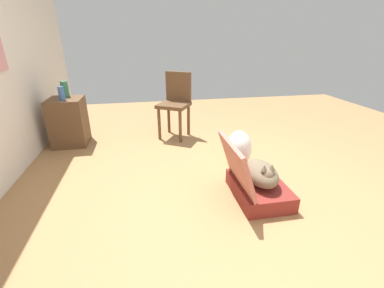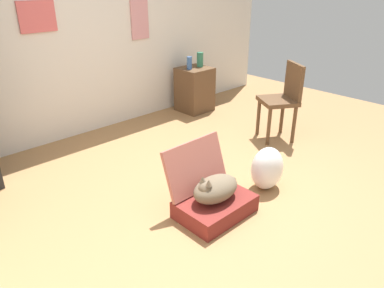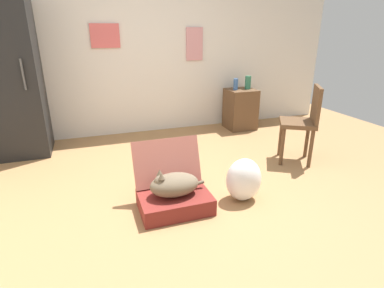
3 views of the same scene
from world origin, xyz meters
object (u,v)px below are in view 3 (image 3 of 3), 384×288
at_px(refrigerator, 11,80).
at_px(chair, 304,121).
at_px(side_table, 240,109).
at_px(vase_short, 248,82).
at_px(suitcase_base, 175,202).
at_px(plastic_bag_white, 244,180).
at_px(cat, 173,184).
at_px(vase_tall, 236,84).

distance_m(refrigerator, chair, 3.59).
relative_size(side_table, vase_short, 3.12).
height_order(refrigerator, side_table, refrigerator).
height_order(suitcase_base, side_table, side_table).
bearing_deg(plastic_bag_white, refrigerator, 136.97).
xyz_separation_m(cat, vase_tall, (1.60, 2.03, 0.48)).
bearing_deg(side_table, cat, -130.16).
relative_size(cat, vase_tall, 2.95).
relative_size(refrigerator, chair, 2.06).
bearing_deg(vase_tall, side_table, 4.38).
xyz_separation_m(vase_tall, chair, (0.16, -1.47, -0.21)).
distance_m(suitcase_base, chair, 1.90).
xyz_separation_m(suitcase_base, vase_short, (1.82, 2.04, 0.67)).
xyz_separation_m(suitcase_base, cat, (-0.01, 0.00, 0.18)).
distance_m(side_table, vase_tall, 0.43).
bearing_deg(suitcase_base, side_table, 49.99).
bearing_deg(vase_short, vase_tall, -176.76).
bearing_deg(refrigerator, vase_short, 0.93).
bearing_deg(side_table, vase_short, 2.11).
distance_m(cat, plastic_bag_white, 0.68).
height_order(plastic_bag_white, chair, chair).
distance_m(suitcase_base, plastic_bag_white, 0.68).
height_order(cat, refrigerator, refrigerator).
relative_size(suitcase_base, plastic_bag_white, 1.51).
xyz_separation_m(plastic_bag_white, vase_tall, (0.93, 2.07, 0.52)).
height_order(cat, chair, chair).
relative_size(suitcase_base, refrigerator, 0.33).
xyz_separation_m(refrigerator, chair, (3.26, -1.43, -0.44)).
bearing_deg(cat, chair, 17.33).
distance_m(suitcase_base, cat, 0.18).
height_order(refrigerator, chair, refrigerator).
bearing_deg(plastic_bag_white, vase_tall, 65.76).
xyz_separation_m(vase_short, chair, (-0.06, -1.49, -0.23)).
bearing_deg(suitcase_base, vase_short, 48.25).
bearing_deg(side_table, vase_tall, -175.62).
xyz_separation_m(plastic_bag_white, side_table, (1.04, 2.08, 0.11)).
distance_m(vase_tall, vase_short, 0.22).
distance_m(suitcase_base, vase_short, 2.81).
bearing_deg(refrigerator, suitcase_base, -52.85).
bearing_deg(plastic_bag_white, chair, 28.44).
bearing_deg(side_table, chair, -87.97).
relative_size(plastic_bag_white, vase_tall, 2.38).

